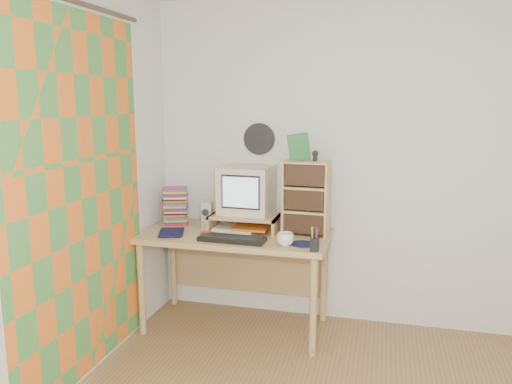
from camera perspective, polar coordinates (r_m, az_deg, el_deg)
The scene contains 20 objects.
back_wall at distance 3.86m, azimuth 13.96°, elevation 2.99°, with size 3.50×3.50×0.00m, color silver.
left_wall at distance 2.78m, azimuth -25.57°, elevation -0.59°, with size 3.50×3.50×0.00m, color silver.
curtain at distance 3.15m, azimuth -19.30°, elevation -0.79°, with size 2.20×2.20×0.00m, color orange.
wall_disc at distance 3.94m, azimuth 0.38°, elevation 6.08°, with size 0.25×0.25×0.02m, color black.
desk at distance 3.85m, azimuth -2.14°, elevation -6.40°, with size 1.40×0.70×0.75m.
monitor_riser at distance 3.81m, azimuth -1.28°, elevation -3.01°, with size 0.52×0.30×0.12m.
crt_monitor at distance 3.82m, azimuth -1.18°, elevation 0.19°, with size 0.38×0.38×0.36m, color beige.
speaker_left at distance 3.87m, azimuth -5.58°, elevation -2.66°, with size 0.08×0.08×0.21m, color #A8A8AD.
speaker_right at distance 3.71m, azimuth 3.81°, elevation -3.49°, with size 0.07×0.07×0.18m, color #A8A8AD.
keyboard at distance 3.54m, azimuth -2.76°, elevation -5.38°, with size 0.47×0.16×0.03m, color black.
dvd_stack at distance 4.04m, azimuth -9.17°, elevation -1.85°, with size 0.18×0.13×0.26m, color brown, non-canonical shape.
cd_rack at distance 3.68m, azimuth 5.73°, elevation -0.68°, with size 0.33×0.18×0.55m, color tan.
mug at distance 3.43m, azimuth 3.37°, elevation -5.42°, with size 0.11×0.11×0.09m, color white.
diary at distance 3.78m, azimuth -11.00°, elevation -4.44°, with size 0.22×0.16×0.04m, color black.
mousepad at distance 3.48m, azimuth 5.41°, elevation -5.94°, with size 0.18×0.18×0.00m, color #100F34.
pen_cup at distance 3.32m, azimuth 6.70°, elevation -5.69°, with size 0.06×0.06×0.13m, color black, non-canonical shape.
papers at distance 3.81m, azimuth -1.67°, elevation -4.15°, with size 0.31×0.23×0.04m, color silver, non-canonical shape.
red_box at distance 3.67m, azimuth -5.79°, elevation -4.81°, with size 0.08×0.05×0.04m, color #BA3813.
game_box at distance 3.65m, azimuth 4.89°, elevation 5.13°, with size 0.15×0.03×0.19m, color #1C622B.
webcam at distance 3.62m, azimuth 6.77°, elevation 4.14°, with size 0.05×0.05×0.08m, color black, non-canonical shape.
Camera 1 is at (0.03, -2.08, 1.74)m, focal length 35.00 mm.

